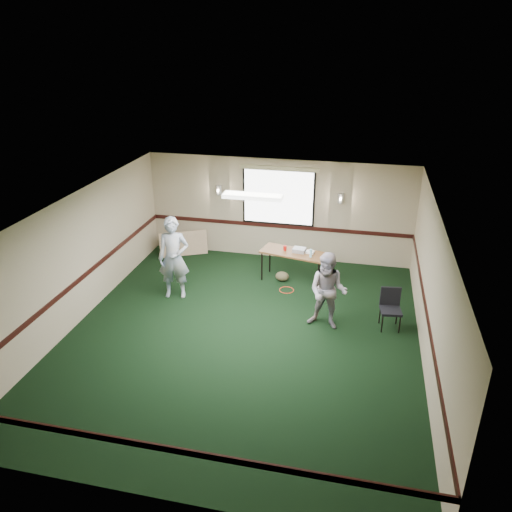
% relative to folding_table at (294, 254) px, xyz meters
% --- Properties ---
extents(ground, '(8.00, 8.00, 0.00)m').
position_rel_folding_table_xyz_m(ground, '(-0.63, -2.63, -0.73)').
color(ground, black).
rests_on(ground, ground).
extents(room_shell, '(8.00, 8.02, 8.00)m').
position_rel_folding_table_xyz_m(room_shell, '(-0.63, -0.50, 0.85)').
color(room_shell, tan).
rests_on(room_shell, ground).
extents(folding_table, '(1.67, 0.94, 0.79)m').
position_rel_folding_table_xyz_m(folding_table, '(0.00, 0.00, 0.00)').
color(folding_table, brown).
rests_on(folding_table, ground).
extents(projector, '(0.32, 0.28, 0.10)m').
position_rel_folding_table_xyz_m(projector, '(0.13, 0.03, 0.11)').
color(projector, '#95969D').
rests_on(projector, folding_table).
extents(game_console, '(0.21, 0.18, 0.05)m').
position_rel_folding_table_xyz_m(game_console, '(0.39, 0.02, 0.08)').
color(game_console, white).
rests_on(game_console, folding_table).
extents(red_cup, '(0.08, 0.08, 0.12)m').
position_rel_folding_table_xyz_m(red_cup, '(-0.22, 0.06, 0.12)').
color(red_cup, '#BA110C').
rests_on(red_cup, folding_table).
extents(water_bottle, '(0.06, 0.06, 0.20)m').
position_rel_folding_table_xyz_m(water_bottle, '(0.44, -0.21, 0.16)').
color(water_bottle, '#9BE2FE').
rests_on(water_bottle, folding_table).
extents(duffel_bag, '(0.37, 0.30, 0.24)m').
position_rel_folding_table_xyz_m(duffel_bag, '(-0.26, -0.04, -0.61)').
color(duffel_bag, '#4C482B').
rests_on(duffel_bag, ground).
extents(cable_coil, '(0.42, 0.42, 0.02)m').
position_rel_folding_table_xyz_m(cable_coil, '(-0.07, -0.52, -0.72)').
color(cable_coil, red).
rests_on(cable_coil, ground).
extents(folded_table, '(1.24, 0.75, 0.66)m').
position_rel_folding_table_xyz_m(folded_table, '(-3.17, 0.93, -0.40)').
color(folded_table, tan).
rests_on(folded_table, ground).
extents(conference_chair, '(0.47, 0.48, 0.85)m').
position_rel_folding_table_xyz_m(conference_chair, '(2.27, -1.60, -0.23)').
color(conference_chair, black).
rests_on(conference_chair, ground).
extents(person_left, '(0.78, 0.60, 1.93)m').
position_rel_folding_table_xyz_m(person_left, '(-2.54, -1.32, 0.23)').
color(person_left, '#46679A').
rests_on(person_left, ground).
extents(person_right, '(0.89, 0.75, 1.65)m').
position_rel_folding_table_xyz_m(person_right, '(0.99, -1.90, 0.10)').
color(person_right, '#7A8CBE').
rests_on(person_right, ground).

